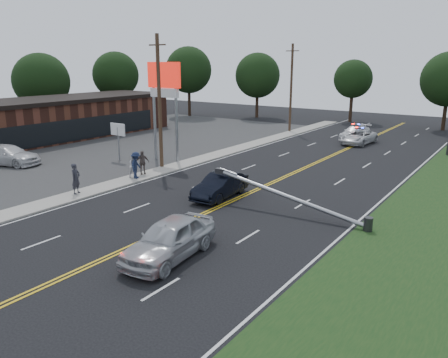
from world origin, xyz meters
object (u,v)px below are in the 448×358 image
Objects in this scene: emergency_b at (355,133)px; bystander_a at (76,179)px; utility_pole_mid at (159,102)px; waiting_sedan at (170,239)px; bystander_b at (134,166)px; crashed_sedan at (220,186)px; bystander_c at (136,165)px; pylon_sign at (164,88)px; parked_car at (8,155)px; emergency_a at (359,137)px; fallen_streetlight at (296,199)px; utility_pole_far at (291,88)px; bystander_d at (142,162)px; small_sign at (118,133)px.

bystander_a is at bearing -102.21° from emergency_b.
utility_pole_mid is 2.01× the size of waiting_sedan.
bystander_b is at bearing 136.43° from waiting_sedan.
bystander_c is (-7.17, -0.02, 0.32)m from crashed_sedan.
bystander_b reaches higher than waiting_sedan.
pylon_sign is 1.49× the size of parked_car.
utility_pole_mid is 5.35× the size of bystander_c.
pylon_sign is 7.88m from bystander_c.
emergency_b is 30.60m from bystander_a.
fallen_streetlight is at bearing -74.67° from emergency_a.
utility_pole_far is at bearing -38.79° from parked_car.
pylon_sign is 1.60× the size of emergency_b.
utility_pole_mid is 2.25× the size of crashed_sedan.
bystander_c is 1.22m from bystander_d.
bystander_d is (-7.68, 1.08, 0.25)m from crashed_sedan.
bystander_c is at bearing -87.71° from utility_pole_far.
bystander_d is at bearing 133.73° from waiting_sedan.
emergency_b is (-1.13, 2.29, 0.04)m from emergency_a.
emergency_a is (20.06, 25.25, -0.10)m from parked_car.
bystander_a is 4.87m from bystander_b.
bystander_c is (-8.18, -22.69, 0.37)m from emergency_a.
emergency_a is at bearing -34.96° from bystander_a.
small_sign is 0.70× the size of crashed_sedan.
waiting_sedan is at bearing -97.98° from bystander_d.
utility_pole_mid reaches higher than crashed_sedan.
emergency_a is 2.60× the size of bystander_a.
waiting_sedan is at bearing -36.10° from small_sign.
small_sign is 0.31× the size of utility_pole_far.
emergency_b is 2.91× the size of bystander_d.
bystander_c is at bearing -32.28° from small_sign.
bystander_c is (-7.05, -24.98, 0.33)m from emergency_b.
emergency_b is at bearing 14.74° from bystander_d.
bystander_c is (1.03, -25.68, -4.03)m from utility_pole_far.
fallen_streetlight is at bearing -12.40° from small_sign.
bystander_b reaches higher than emergency_a.
bystander_a is 1.18× the size of bystander_b.
utility_pole_mid is 22.00m from utility_pole_far.
fallen_streetlight is 5.00× the size of bystander_c.
bystander_c is at bearing -93.67° from bystander_b.
utility_pole_far reaches higher than crashed_sedan.
emergency_a is at bearing 100.29° from fallen_streetlight.
pylon_sign reaches higher than crashed_sedan.
bystander_a is (-8.54, -27.40, 0.38)m from emergency_a.
utility_pole_far is (-13.39, 26.00, 4.17)m from fallen_streetlight.
crashed_sedan is 2.35× the size of bystander_a.
utility_pole_far reaches higher than parked_car.
utility_pole_mid reaches higher than bystander_b.
crashed_sedan is at bearing -114.45° from bystander_c.
bystander_c is 1.09× the size of bystander_d.
emergency_a is 23.28m from bystander_d.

